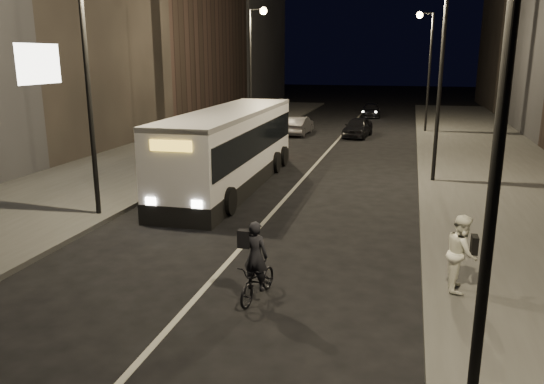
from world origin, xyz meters
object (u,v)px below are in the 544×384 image
Objects in this scene: city_bus at (231,145)px; car_near at (358,127)px; streetlight_right_mid at (435,56)px; streetlight_left_far at (254,56)px; streetlight_right_far at (426,56)px; car_mid at (299,125)px; car_far at (371,111)px; cyclist_on_bicycle at (257,273)px; pedestrian_woman at (461,253)px; streetlight_left_near at (93,56)px; streetlight_right_near at (485,56)px.

city_bus reaches higher than car_near.
streetlight_left_far is at bearing 136.84° from streetlight_right_mid.
streetlight_left_far is at bearing -150.64° from streetlight_right_far.
car_mid is at bearing -159.83° from streetlight_right_far.
car_far is (-4.27, 25.48, -4.80)m from streetlight_right_mid.
pedestrian_woman is at bearing 26.78° from cyclist_on_bicycle.
streetlight_right_mid and streetlight_left_near have the same top height.
car_near is (-4.23, 12.91, -4.70)m from streetlight_right_mid.
pedestrian_woman reaches higher than car_mid.
cyclist_on_bicycle is at bearing -34.94° from streetlight_left_near.
car_near is (6.44, 20.91, -4.70)m from streetlight_left_near.
cyclist_on_bicycle is (6.71, -4.69, -4.73)m from streetlight_left_near.
streetlight_right_mid is 14.62m from streetlight_left_far.
car_near is at bearing 72.89° from streetlight_left_near.
streetlight_right_far is at bearing -158.53° from car_mid.
car_mid is (-8.79, 24.27, -0.41)m from pedestrian_woman.
cyclist_on_bicycle is (4.10, -10.22, -1.11)m from city_bus.
car_near is (-4.23, -3.09, -4.70)m from streetlight_right_far.
car_mid is at bearing -174.18° from car_near.
car_near is at bearing -143.81° from streetlight_right_far.
streetlight_left_far reaches higher than car_mid.
streetlight_right_mid is at bearing 2.65° from pedestrian_woman.
streetlight_right_near is 1.00× the size of streetlight_left_near.
streetlight_right_mid is 0.68× the size of city_bus.
streetlight_right_far is at bearing 42.47° from car_near.
streetlight_right_mid is at bearing -90.00° from streetlight_right_far.
city_bus is at bearing 121.48° from cyclist_on_bicycle.
streetlight_right_near is 6.38m from pedestrian_woman.
car_far is at bearing 81.36° from city_bus.
cyclist_on_bicycle is 0.49× the size of car_far.
cyclist_on_bicycle is (-3.95, 3.31, -4.73)m from streetlight_right_near.
streetlight_right_near and streetlight_right_far have the same top height.
car_near is at bearing 11.27° from pedestrian_woman.
streetlight_left_near reaches higher than cyclist_on_bicycle.
city_bus is 28.23m from car_far.
pedestrian_woman is at bearing -89.03° from streetlight_right_far.
streetlight_right_mid is 13.33m from streetlight_left_near.
cyclist_on_bicycle is 25.60m from car_near.
pedestrian_woman is at bearing -47.07° from city_bus.
car_mid is at bearing -113.57° from car_far.
car_mid is (-8.33, 28.94, -4.72)m from streetlight_right_near.
streetlight_left_far is 0.68× the size of city_bus.
streetlight_right_mid is 9.17m from city_bus.
streetlight_right_far reaches higher than car_mid.
city_bus is 15.88m from car_near.
car_far is at bearing 7.64° from pedestrian_woman.
city_bus is 3.07× the size of car_far.
cyclist_on_bicycle is 26.00m from car_mid.
city_bus is at bearing -97.69° from car_near.
streetlight_left_near is at bearing -106.45° from car_far.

